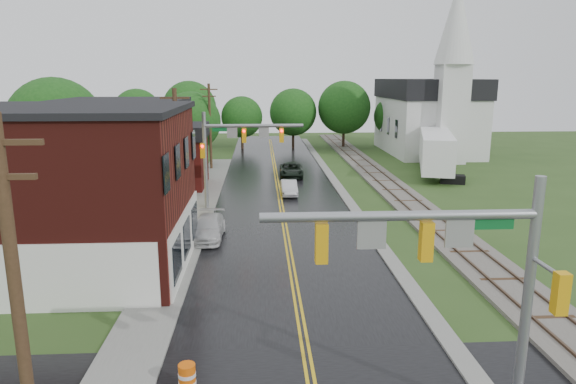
{
  "coord_description": "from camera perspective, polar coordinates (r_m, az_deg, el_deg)",
  "views": [
    {
      "loc": [
        -1.56,
        -10.48,
        9.67
      ],
      "look_at": [
        -0.06,
        16.91,
        3.5
      ],
      "focal_mm": 32.0,
      "sensor_mm": 36.0,
      "label": 1
    }
  ],
  "objects": [
    {
      "name": "railroad",
      "position": [
        47.89,
        10.9,
        0.93
      ],
      "size": [
        3.2,
        80.0,
        0.3
      ],
      "color": "#59544C",
      "rests_on": "ground"
    },
    {
      "name": "pickup_white",
      "position": [
        31.7,
        -8.89,
        -3.97
      ],
      "size": [
        2.06,
        4.72,
        1.35
      ],
      "primitive_type": "imported",
      "rotation": [
        0.0,
        0.0,
        -0.04
      ],
      "color": "silver",
      "rests_on": "ground"
    },
    {
      "name": "semi_trailer",
      "position": [
        54.22,
        16.12,
        4.53
      ],
      "size": [
        6.56,
        13.72,
        4.16
      ],
      "color": "black",
      "rests_on": "ground"
    },
    {
      "name": "suv_dark",
      "position": [
        50.64,
        0.36,
        2.44
      ],
      "size": [
        2.31,
        4.84,
        1.33
      ],
      "primitive_type": "imported",
      "rotation": [
        0.0,
        0.0,
        -0.02
      ],
      "color": "black",
      "rests_on": "ground"
    },
    {
      "name": "tree_left_b",
      "position": [
        45.57,
        -24.23,
        6.6
      ],
      "size": [
        7.6,
        7.6,
        9.69
      ],
      "color": "black",
      "rests_on": "ground"
    },
    {
      "name": "utility_pole_a",
      "position": [
        12.72,
        -27.77,
        -11.78
      ],
      "size": [
        1.8,
        0.28,
        9.0
      ],
      "color": "#382616",
      "rests_on": "ground"
    },
    {
      "name": "brick_building",
      "position": [
        28.27,
        -25.79,
        0.14
      ],
      "size": [
        14.3,
        10.3,
        8.3
      ],
      "color": "#4D1510",
      "rests_on": "ground"
    },
    {
      "name": "yellow_house",
      "position": [
        38.24,
        -17.39,
        2.35
      ],
      "size": [
        8.0,
        7.0,
        6.4
      ],
      "primitive_type": "cube",
      "color": "tan",
      "rests_on": "ground"
    },
    {
      "name": "tree_left_e",
      "position": [
        57.06,
        -10.55,
        7.58
      ],
      "size": [
        6.4,
        6.4,
        8.16
      ],
      "color": "black",
      "rests_on": "ground"
    },
    {
      "name": "main_road",
      "position": [
        41.65,
        -0.9,
        -0.75
      ],
      "size": [
        10.0,
        90.0,
        0.02
      ],
      "primitive_type": "cube",
      "color": "black",
      "rests_on": "ground"
    },
    {
      "name": "darkred_building",
      "position": [
        46.86,
        -13.49,
        3.15
      ],
      "size": [
        7.0,
        6.0,
        4.4
      ],
      "primitive_type": "cube",
      "color": "#3F0F0C",
      "rests_on": "ground"
    },
    {
      "name": "traffic_signal_near",
      "position": [
        14.26,
        17.89,
        -7.23
      ],
      "size": [
        7.34,
        0.3,
        7.2
      ],
      "color": "gray",
      "rests_on": "ground"
    },
    {
      "name": "utility_pole_b",
      "position": [
        33.27,
        -12.18,
        3.83
      ],
      "size": [
        1.8,
        0.28,
        9.0
      ],
      "color": "#382616",
      "rests_on": "ground"
    },
    {
      "name": "sedan_silver",
      "position": [
        42.85,
        0.12,
        0.46
      ],
      "size": [
        1.32,
        3.68,
        1.21
      ],
      "primitive_type": "imported",
      "rotation": [
        0.0,
        0.0,
        0.01
      ],
      "color": "silver",
      "rests_on": "ground"
    },
    {
      "name": "tree_left_c",
      "position": [
        52.11,
        -16.86,
        6.46
      ],
      "size": [
        6.0,
        6.0,
        7.65
      ],
      "color": "black",
      "rests_on": "ground"
    },
    {
      "name": "utility_pole_c",
      "position": [
        54.96,
        -8.66,
        7.37
      ],
      "size": [
        1.8,
        0.28,
        9.0
      ],
      "color": "#382616",
      "rests_on": "ground"
    },
    {
      "name": "construction_barrel",
      "position": [
        17.32,
        -11.14,
        -19.66
      ],
      "size": [
        0.61,
        0.61,
        0.96
      ],
      "primitive_type": "cylinder",
      "rotation": [
        0.0,
        0.0,
        -0.14
      ],
      "color": "#E55A0A",
      "rests_on": "ground"
    },
    {
      "name": "curb_right",
      "position": [
        47.02,
        5.45,
        0.75
      ],
      "size": [
        0.8,
        70.0,
        0.12
      ],
      "primitive_type": "cube",
      "color": "gray",
      "rests_on": "ground"
    },
    {
      "name": "sidewalk_left",
      "position": [
        37.07,
        -10.22,
        -2.65
      ],
      "size": [
        2.4,
        50.0,
        0.12
      ],
      "primitive_type": "cube",
      "color": "gray",
      "rests_on": "ground"
    },
    {
      "name": "traffic_signal_far",
      "position": [
        37.82,
        -6.03,
        5.47
      ],
      "size": [
        7.34,
        0.43,
        7.2
      ],
      "color": "gray",
      "rests_on": "ground"
    },
    {
      "name": "church",
      "position": [
        67.85,
        15.6,
        8.98
      ],
      "size": [
        10.4,
        18.4,
        20.0
      ],
      "color": "silver",
      "rests_on": "ground"
    }
  ]
}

